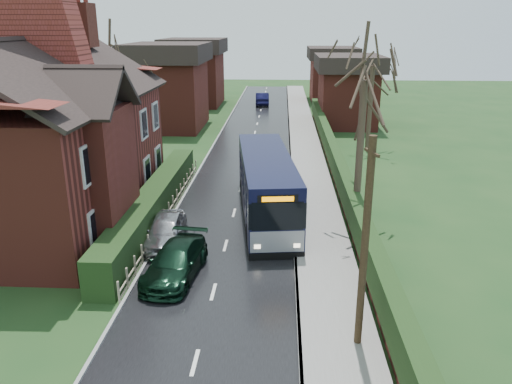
# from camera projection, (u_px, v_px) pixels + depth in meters

# --- Properties ---
(ground) EXTENTS (140.00, 140.00, 0.00)m
(ground) POSITION_uv_depth(u_px,v_px,m) (220.00, 267.00, 20.07)
(ground) COLOR #2A451D
(ground) RESTS_ON ground
(road) EXTENTS (6.00, 100.00, 0.02)m
(road) POSITION_uv_depth(u_px,v_px,m) (240.00, 189.00, 29.53)
(road) COLOR black
(road) RESTS_ON ground
(pavement) EXTENTS (2.50, 100.00, 0.14)m
(pavement) POSITION_uv_depth(u_px,v_px,m) (312.00, 189.00, 29.30)
(pavement) COLOR slate
(pavement) RESTS_ON ground
(kerb_right) EXTENTS (0.12, 100.00, 0.14)m
(kerb_right) POSITION_uv_depth(u_px,v_px,m) (292.00, 188.00, 29.36)
(kerb_right) COLOR gray
(kerb_right) RESTS_ON ground
(kerb_left) EXTENTS (0.12, 100.00, 0.10)m
(kerb_left) POSITION_uv_depth(u_px,v_px,m) (189.00, 187.00, 29.66)
(kerb_left) COLOR gray
(kerb_left) RESTS_ON ground
(front_hedge) EXTENTS (1.20, 16.00, 1.60)m
(front_hedge) POSITION_uv_depth(u_px,v_px,m) (154.00, 204.00, 24.74)
(front_hedge) COLOR black
(front_hedge) RESTS_ON ground
(picket_fence) EXTENTS (0.10, 16.00, 0.90)m
(picket_fence) POSITION_uv_depth(u_px,v_px,m) (169.00, 211.00, 24.81)
(picket_fence) COLOR gray
(picket_fence) RESTS_ON ground
(right_wall_hedge) EXTENTS (0.60, 50.00, 1.80)m
(right_wall_hedge) POSITION_uv_depth(u_px,v_px,m) (340.00, 174.00, 28.91)
(right_wall_hedge) COLOR maroon
(right_wall_hedge) RESTS_ON ground
(brick_house) EXTENTS (9.30, 14.60, 10.30)m
(brick_house) POSITION_uv_depth(u_px,v_px,m) (47.00, 133.00, 23.61)
(brick_house) COLOR maroon
(brick_house) RESTS_ON ground
(bus) EXTENTS (3.56, 10.48, 3.12)m
(bus) POSITION_uv_depth(u_px,v_px,m) (266.00, 187.00, 24.94)
(bus) COLOR black
(bus) RESTS_ON ground
(car_silver) EXTENTS (1.83, 4.01, 1.34)m
(car_silver) POSITION_uv_depth(u_px,v_px,m) (166.00, 230.00, 21.91)
(car_silver) COLOR #A6A5AA
(car_silver) RESTS_ON ground
(car_green) EXTENTS (2.25, 4.49, 1.25)m
(car_green) POSITION_uv_depth(u_px,v_px,m) (175.00, 262.00, 19.12)
(car_green) COLOR black
(car_green) RESTS_ON ground
(car_distant) EXTENTS (1.76, 4.51, 1.46)m
(car_distant) POSITION_uv_depth(u_px,v_px,m) (262.00, 99.00, 59.46)
(car_distant) COLOR #111133
(car_distant) RESTS_ON ground
(bus_stop_sign) EXTENTS (0.12, 0.40, 2.61)m
(bus_stop_sign) POSITION_uv_depth(u_px,v_px,m) (300.00, 215.00, 20.74)
(bus_stop_sign) COLOR slate
(bus_stop_sign) RESTS_ON ground
(telegraph_pole) EXTENTS (0.29, 0.83, 6.52)m
(telegraph_pole) POSITION_uv_depth(u_px,v_px,m) (365.00, 247.00, 14.13)
(telegraph_pole) COLOR black
(telegraph_pole) RESTS_ON ground
(tree_right_near) EXTENTS (4.59, 4.59, 9.91)m
(tree_right_near) POSITION_uv_depth(u_px,v_px,m) (365.00, 69.00, 21.74)
(tree_right_near) COLOR #3A2D22
(tree_right_near) RESTS_ON ground
(tree_right_far) EXTENTS (4.69, 4.69, 9.07)m
(tree_right_far) POSITION_uv_depth(u_px,v_px,m) (373.00, 60.00, 36.36)
(tree_right_far) COLOR #3B2E23
(tree_right_far) RESTS_ON ground
(tree_house_side) EXTENTS (4.44, 4.44, 10.10)m
(tree_house_side) POSITION_uv_depth(u_px,v_px,m) (113.00, 53.00, 31.21)
(tree_house_side) COLOR #3C3123
(tree_house_side) RESTS_ON ground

